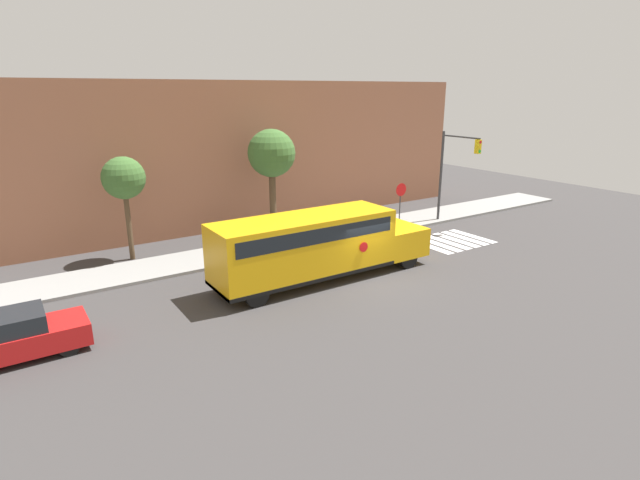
# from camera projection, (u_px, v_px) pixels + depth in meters

# --- Properties ---
(ground_plane) EXTENTS (60.00, 60.00, 0.00)m
(ground_plane) POSITION_uv_depth(u_px,v_px,m) (367.00, 279.00, 22.37)
(ground_plane) COLOR #3A3838
(sidewalk_strip) EXTENTS (44.00, 3.00, 0.15)m
(sidewalk_strip) POSITION_uv_depth(u_px,v_px,m) (294.00, 242.00, 27.54)
(sidewalk_strip) COLOR gray
(sidewalk_strip) RESTS_ON ground
(building_backdrop) EXTENTS (32.00, 4.00, 8.68)m
(building_backdrop) POSITION_uv_depth(u_px,v_px,m) (240.00, 152.00, 31.50)
(building_backdrop) COLOR #935B42
(building_backdrop) RESTS_ON ground
(crosswalk_stripes) EXTENTS (4.00, 3.20, 0.01)m
(crosswalk_stripes) POSITION_uv_depth(u_px,v_px,m) (451.00, 241.00, 28.00)
(crosswalk_stripes) COLOR white
(crosswalk_stripes) RESTS_ON ground
(school_bus) EXTENTS (10.43, 2.57, 3.00)m
(school_bus) POSITION_uv_depth(u_px,v_px,m) (315.00, 244.00, 21.76)
(school_bus) COLOR #EAA80F
(school_bus) RESTS_ON ground
(parked_car) EXTENTS (4.30, 1.73, 1.52)m
(parked_car) POSITION_uv_depth(u_px,v_px,m) (11.00, 337.00, 15.58)
(parked_car) COLOR red
(parked_car) RESTS_ON ground
(stop_sign) EXTENTS (0.77, 0.10, 2.79)m
(stop_sign) POSITION_uv_depth(u_px,v_px,m) (401.00, 198.00, 30.00)
(stop_sign) COLOR #38383A
(stop_sign) RESTS_ON ground
(traffic_light) EXTENTS (0.28, 2.92, 5.71)m
(traffic_light) POSITION_uv_depth(u_px,v_px,m) (453.00, 165.00, 30.39)
(traffic_light) COLOR #38383A
(traffic_light) RESTS_ON ground
(tree_near_sidewalk) EXTENTS (2.68, 2.68, 6.08)m
(tree_near_sidewalk) POSITION_uv_depth(u_px,v_px,m) (272.00, 155.00, 27.90)
(tree_near_sidewalk) COLOR brown
(tree_near_sidewalk) RESTS_ON ground
(tree_far_sidewalk) EXTENTS (2.04, 2.04, 5.13)m
(tree_far_sidewalk) POSITION_uv_depth(u_px,v_px,m) (124.00, 179.00, 23.85)
(tree_far_sidewalk) COLOR brown
(tree_far_sidewalk) RESTS_ON ground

